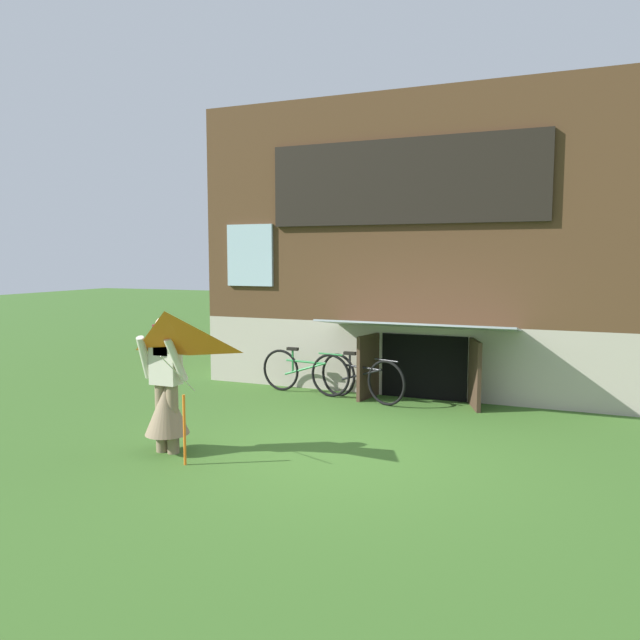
{
  "coord_description": "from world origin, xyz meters",
  "views": [
    {
      "loc": [
        2.47,
        -6.7,
        2.3
      ],
      "look_at": [
        -0.58,
        0.85,
        1.46
      ],
      "focal_mm": 34.07,
      "sensor_mm": 36.0,
      "label": 1
    }
  ],
  "objects": [
    {
      "name": "bicycle_green",
      "position": [
        -1.56,
        2.6,
        0.38
      ],
      "size": [
        1.69,
        0.26,
        0.77
      ],
      "rotation": [
        0.0,
        0.0,
        -0.13
      ],
      "color": "black",
      "rests_on": "ground_plane"
    },
    {
      "name": "ground_plane",
      "position": [
        0.0,
        0.0,
        0.0
      ],
      "size": [
        60.0,
        60.0,
        0.0
      ],
      "primitive_type": "plane",
      "color": "#386023"
    },
    {
      "name": "log_house",
      "position": [
        -0.0,
        5.46,
        2.49
      ],
      "size": [
        7.35,
        6.04,
        4.98
      ],
      "color": "#ADA393",
      "rests_on": "ground_plane"
    },
    {
      "name": "kite",
      "position": [
        -1.41,
        -1.45,
        1.31
      ],
      "size": [
        1.06,
        1.08,
        1.62
      ],
      "color": "orange",
      "rests_on": "ground_plane"
    },
    {
      "name": "bicycle_black",
      "position": [
        -0.52,
        2.48,
        0.37
      ],
      "size": [
        1.61,
        0.62,
        0.77
      ],
      "rotation": [
        0.0,
        0.0,
        -0.35
      ],
      "color": "black",
      "rests_on": "ground_plane"
    },
    {
      "name": "person",
      "position": [
        -1.83,
        -0.88,
        0.68
      ],
      "size": [
        0.61,
        0.52,
        1.62
      ],
      "rotation": [
        0.0,
        0.0,
        -0.16
      ],
      "color": "#7F6B51",
      "rests_on": "ground_plane"
    }
  ]
}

